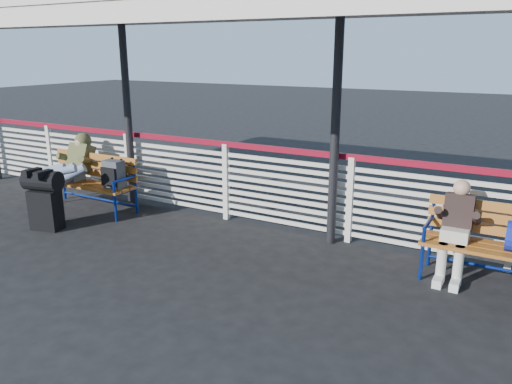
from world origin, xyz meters
The scene contains 7 objects.
ground centered at (0.00, 0.00, 0.00)m, with size 60.00×60.00×0.00m, color black.
fence centered at (0.00, 1.90, 0.66)m, with size 12.08×0.08×1.24m.
canopy centered at (0.00, 0.87, 3.04)m, with size 12.60×3.60×3.16m.
luggage_stack centered at (-2.08, 0.21, 0.49)m, with size 0.60×0.42×0.90m.
bench_left centered at (-2.10, 1.24, 0.59)m, with size 1.80×0.56×0.92m.
traveler_man centered at (-2.43, 0.89, 0.73)m, with size 0.94×1.64×0.77m.
companion_person centered at (3.43, 1.41, 0.60)m, with size 0.32×0.66×1.15m.
Camera 1 is at (4.05, -4.40, 2.56)m, focal length 35.00 mm.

